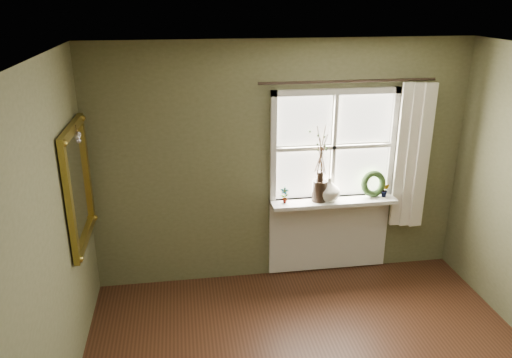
{
  "coord_description": "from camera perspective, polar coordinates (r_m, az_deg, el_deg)",
  "views": [
    {
      "loc": [
        -1.03,
        -2.64,
        3.01
      ],
      "look_at": [
        -0.39,
        1.55,
        1.42
      ],
      "focal_mm": 35.0,
      "sensor_mm": 36.0,
      "label": 1
    }
  ],
  "objects": [
    {
      "name": "ceiling",
      "position": [
        2.87,
        12.7,
        11.84
      ],
      "size": [
        4.5,
        4.5,
        0.0
      ],
      "primitive_type": "plane",
      "color": "silver",
      "rests_on": "ground"
    },
    {
      "name": "window_sill",
      "position": [
        5.44,
        8.86,
        -2.56
      ],
      "size": [
        1.36,
        0.26,
        0.04
      ],
      "primitive_type": "cube",
      "color": "silver",
      "rests_on": "wall_back"
    },
    {
      "name": "potted_plant_right",
      "position": [
        5.6,
        14.54,
        -1.24
      ],
      "size": [
        0.1,
        0.09,
        0.15
      ],
      "primitive_type": "imported",
      "rotation": [
        0.0,
        0.0,
        -0.35
      ],
      "color": "#29411D",
      "rests_on": "window_sill"
    },
    {
      "name": "wreath",
      "position": [
        5.58,
        13.24,
        -0.83
      ],
      "size": [
        0.31,
        0.18,
        0.3
      ],
      "primitive_type": "torus",
      "rotation": [
        1.36,
        0.0,
        0.17
      ],
      "color": "#29411D",
      "rests_on": "window_sill"
    },
    {
      "name": "potted_plant_left",
      "position": [
        5.27,
        3.29,
        -1.88
      ],
      "size": [
        0.1,
        0.08,
        0.17
      ],
      "primitive_type": "imported",
      "rotation": [
        0.0,
        0.0,
        -0.2
      ],
      "color": "#29411D",
      "rests_on": "window_sill"
    },
    {
      "name": "gilt_mirror",
      "position": [
        4.69,
        -19.65,
        -0.65
      ],
      "size": [
        0.1,
        0.92,
        1.1
      ],
      "color": "white",
      "rests_on": "wall_left"
    },
    {
      "name": "wall_left",
      "position": [
        3.31,
        -25.92,
        -12.91
      ],
      "size": [
        0.1,
        4.5,
        2.6
      ],
      "primitive_type": "cube",
      "color": "#606140",
      "rests_on": "ground"
    },
    {
      "name": "cream_vase",
      "position": [
        5.37,
        8.35,
        -1.18
      ],
      "size": [
        0.3,
        0.3,
        0.25
      ],
      "primitive_type": "imported",
      "rotation": [
        0.0,
        0.0,
        -0.29
      ],
      "color": "beige",
      "rests_on": "window_sill"
    },
    {
      "name": "curtain",
      "position": [
        5.6,
        17.33,
        2.47
      ],
      "size": [
        0.36,
        0.12,
        1.59
      ],
      "primitive_type": "cube",
      "color": "silver",
      "rests_on": "wall_back"
    },
    {
      "name": "curtain_rod",
      "position": [
        5.17,
        10.55,
        10.92
      ],
      "size": [
        1.84,
        0.03,
        0.03
      ],
      "primitive_type": "cylinder",
      "rotation": [
        0.0,
        1.57,
        0.0
      ],
      "color": "black",
      "rests_on": "wall_back"
    },
    {
      "name": "wall_back",
      "position": [
        5.33,
        2.87,
        1.77
      ],
      "size": [
        4.0,
        0.1,
        2.6
      ],
      "primitive_type": "cube",
      "color": "#606140",
      "rests_on": "ground"
    },
    {
      "name": "window_frame",
      "position": [
        5.35,
        8.85,
        3.63
      ],
      "size": [
        1.36,
        0.06,
        1.24
      ],
      "color": "silver",
      "rests_on": "wall_back"
    },
    {
      "name": "window_apron",
      "position": [
        5.72,
        8.29,
        -6.19
      ],
      "size": [
        1.36,
        0.04,
        0.88
      ],
      "primitive_type": "cube",
      "color": "silver",
      "rests_on": "ground"
    },
    {
      "name": "dark_jug",
      "position": [
        5.35,
        7.25,
        -1.35
      ],
      "size": [
        0.19,
        0.19,
        0.23
      ],
      "primitive_type": "cylinder",
      "rotation": [
        0.0,
        0.0,
        -0.22
      ],
      "color": "black",
      "rests_on": "window_sill"
    }
  ]
}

